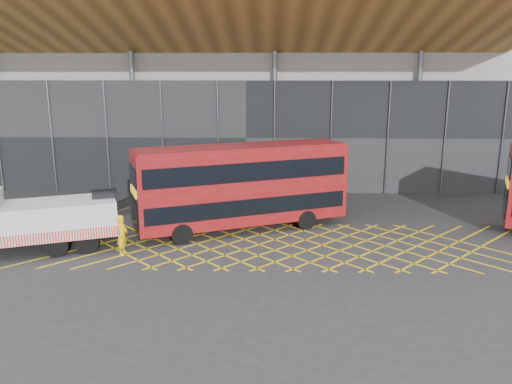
{
  "coord_description": "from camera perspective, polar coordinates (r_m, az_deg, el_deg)",
  "views": [
    {
      "loc": [
        3.78,
        -24.11,
        8.58
      ],
      "look_at": [
        3.0,
        1.5,
        2.4
      ],
      "focal_mm": 35.0,
      "sensor_mm": 36.0,
      "label": 1
    }
  ],
  "objects": [
    {
      "name": "ground_plane",
      "position": [
        25.87,
        -6.79,
        -5.91
      ],
      "size": [
        120.0,
        120.0,
        0.0
      ],
      "primitive_type": "plane",
      "color": "#2B2B2E"
    },
    {
      "name": "recovery_truck",
      "position": [
        26.49,
        -26.4,
        -2.83
      ],
      "size": [
        10.64,
        5.7,
        3.79
      ],
      "rotation": [
        0.0,
        0.0,
        0.37
      ],
      "color": "black",
      "rests_on": "ground_plane"
    },
    {
      "name": "road_markings",
      "position": [
        25.61,
        3.95,
        -6.03
      ],
      "size": [
        26.36,
        7.16,
        0.01
      ],
      "color": "yellow",
      "rests_on": "ground_plane"
    },
    {
      "name": "worker",
      "position": [
        24.82,
        -15.05,
        -4.75
      ],
      "size": [
        0.51,
        0.74,
        1.97
      ],
      "primitive_type": "imported",
      "rotation": [
        0.0,
        0.0,
        1.52
      ],
      "color": "yellow",
      "rests_on": "ground_plane"
    },
    {
      "name": "bus_towed",
      "position": [
        27.27,
        -1.64,
        0.95
      ],
      "size": [
        11.73,
        6.95,
        4.73
      ],
      "rotation": [
        0.0,
        0.0,
        0.4
      ],
      "color": "maroon",
      "rests_on": "ground_plane"
    },
    {
      "name": "construction_building",
      "position": [
        42.55,
        -0.79,
        14.09
      ],
      "size": [
        55.0,
        23.97,
        18.0
      ],
      "color": "gray",
      "rests_on": "ground_plane"
    }
  ]
}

